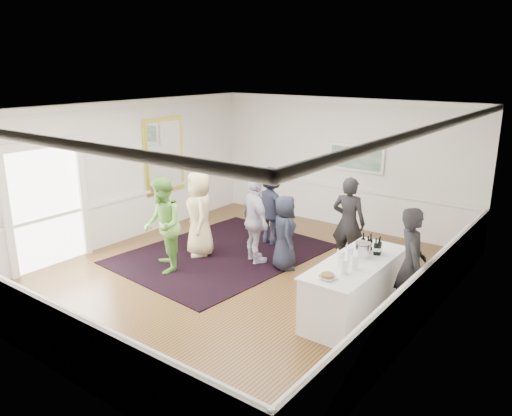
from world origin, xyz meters
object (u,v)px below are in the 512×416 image
Objects in this scene: serving_table at (355,288)px; guest_dark_a at (272,206)px; guest_navy at (285,232)px; guest_green at (163,225)px; guest_tan at (199,214)px; guest_dark_b at (348,223)px; bartender at (411,265)px; guest_lilac at (255,221)px; nut_bowl at (327,276)px; ice_bucket at (363,250)px.

guest_dark_a is (-3.03, 1.96, 0.42)m from serving_table.
guest_navy is at bearing 140.02° from guest_dark_a.
guest_green reaches higher than guest_dark_a.
guest_green is (0.02, -1.07, 0.03)m from guest_tan.
guest_green is 1.02× the size of guest_dark_b.
guest_lilac is at bearing 50.02° from bartender.
serving_table is at bearing 151.73° from guest_dark_a.
guest_green is at bearing 77.08° from guest_dark_a.
guest_green is (-4.59, -0.95, 0.01)m from bartender.
bartender is 2.82m from guest_navy.
guest_navy reaches higher than nut_bowl.
guest_dark_a is 6.82× the size of ice_bucket.
bartender is 4.62m from guest_tan.
guest_dark_b is (2.00, -0.19, 0.04)m from guest_dark_a.
guest_dark_b is at bearing 62.42° from guest_tan.
ice_bucket is at bearing 88.21° from nut_bowl.
guest_lilac is 3.12m from nut_bowl.
guest_tan is at bearing 56.59° from bartender.
guest_lilac is at bearing 23.72° from guest_dark_b.
guest_dark_b reaches higher than guest_dark_a.
serving_table is 1.28× the size of guest_lilac.
guest_navy is (-0.97, -0.83, -0.18)m from guest_dark_b.
nut_bowl is at bearing 141.18° from guest_dark_a.
bartender is 1.25× the size of guest_navy.
guest_tan is 7.11× the size of nut_bowl.
guest_tan is 1.01× the size of guest_lilac.
ice_bucket reaches higher than nut_bowl.
serving_table is 1.22× the size of guest_green.
guest_navy reaches higher than ice_bucket.
guest_dark_b is (-1.03, 1.78, 0.46)m from serving_table.
ice_bucket is (2.64, -0.60, 0.15)m from guest_lilac.
guest_green is at bearing 175.73° from nut_bowl.
guest_lilac is at bearing 162.33° from serving_table.
guest_lilac is 1.20× the size of guest_navy.
bartender is at bearing 36.38° from guest_tan.
guest_green reaches higher than serving_table.
guest_tan is 1.26m from guest_lilac.
bartender reaches higher than guest_navy.
serving_table is at bearing 87.15° from nut_bowl.
bartender is at bearing 135.50° from guest_dark_b.
guest_tan reaches higher than nut_bowl.
bartender is 1.03× the size of guest_tan.
guest_lilac reaches higher than guest_navy.
guest_lilac reaches higher than ice_bucket.
nut_bowl is at bearing 104.22° from guest_dark_b.
guest_green is 3.92m from ice_bucket.
guest_dark_a is 1.18× the size of guest_navy.
bartender is 0.99× the size of guest_green.
ice_bucket is at bearing 155.01° from guest_dark_a.
bartender is at bearing -144.09° from guest_navy.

